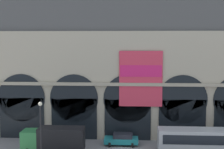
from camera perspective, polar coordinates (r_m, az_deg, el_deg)
name	(u,v)px	position (r m, az deg, el deg)	size (l,w,h in m)	color
station_building	(128,70)	(46.55, 2.87, 0.87)	(45.59, 5.67, 19.49)	#B2A891
box_truck_midwest	(54,139)	(40.84, -10.08, -11.01)	(7.50, 2.91, 3.12)	#2D7A42
car_center	(122,139)	(43.24, 1.70, -11.21)	(4.40, 2.22, 1.55)	#19727A
bus_mideast	(205,140)	(40.97, 15.87, -10.97)	(11.00, 3.25, 3.10)	#ADB2B7
street_lamp_quayside	(41,124)	(36.94, -12.35, -8.50)	(0.44, 0.44, 6.90)	black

